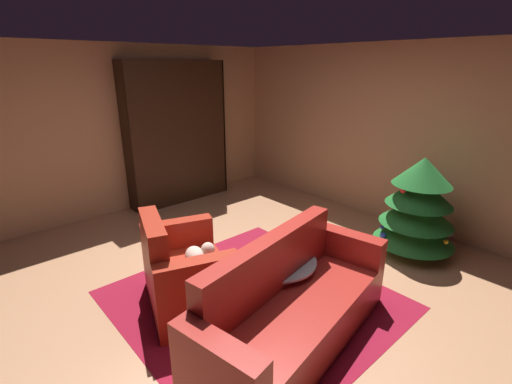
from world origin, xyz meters
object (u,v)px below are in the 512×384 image
decorated_tree (418,206)px  bookshelf_unit (182,132)px  couch_red (292,310)px  armchair_red (184,274)px  bottle_on_table (265,259)px  coffee_table (276,263)px  book_stack_on_table (277,258)px

decorated_tree → bookshelf_unit: bearing=-163.4°
bookshelf_unit → couch_red: bearing=-18.4°
bookshelf_unit → armchair_red: bookshelf_unit is taller
armchair_red → bottle_on_table: (0.63, 0.46, 0.25)m
bookshelf_unit → coffee_table: 3.33m
decorated_tree → coffee_table: bearing=-101.9°
book_stack_on_table → couch_red: bearing=-29.3°
couch_red → decorated_tree: decorated_tree is taller
couch_red → book_stack_on_table: couch_red is taller
couch_red → coffee_table: couch_red is taller
bookshelf_unit → book_stack_on_table: bookshelf_unit is taller
coffee_table → book_stack_on_table: 0.11m
book_stack_on_table → bottle_on_table: size_ratio=0.89×
armchair_red → couch_red: (1.03, 0.39, -0.03)m
couch_red → book_stack_on_table: 0.53m
armchair_red → decorated_tree: decorated_tree is taller
coffee_table → bottle_on_table: (0.07, -0.20, 0.15)m
couch_red → bottle_on_table: 0.49m
couch_red → bottle_on_table: (-0.40, 0.07, 0.27)m
coffee_table → book_stack_on_table: (0.05, -0.04, 0.10)m
coffee_table → decorated_tree: bearing=78.1°
couch_red → bookshelf_unit: bearing=161.6°
decorated_tree → bottle_on_table: bearing=-99.1°
bookshelf_unit → armchair_red: size_ratio=1.91×
book_stack_on_table → bottle_on_table: bearing=-83.6°
couch_red → coffee_table: (-0.47, 0.27, 0.13)m
couch_red → armchair_red: bearing=-159.1°
bookshelf_unit → coffee_table: bearing=-16.4°
bottle_on_table → book_stack_on_table: bearing=96.4°
armchair_red → coffee_table: size_ratio=1.55×
coffee_table → bottle_on_table: size_ratio=2.81×
bookshelf_unit → bottle_on_table: bookshelf_unit is taller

